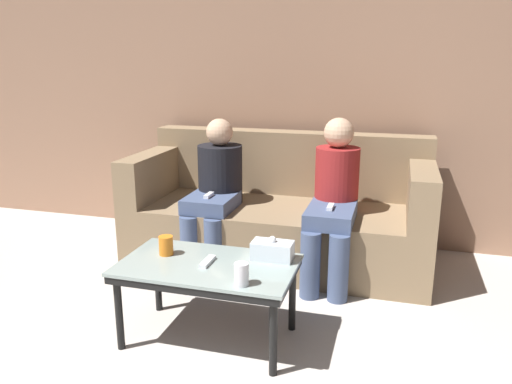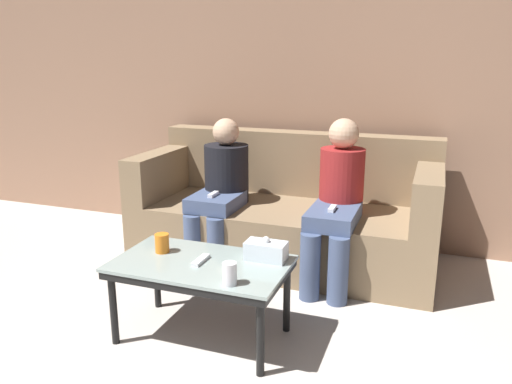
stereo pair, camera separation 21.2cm
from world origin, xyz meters
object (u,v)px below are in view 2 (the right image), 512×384
Objects in this scene: seated_person_mid_left at (337,197)px; tissue_box at (266,251)px; seated_person_left_end at (221,187)px; coffee_table at (201,270)px; cup_near_left at (162,243)px; cup_near_right at (230,274)px; couch at (286,215)px; game_remote at (201,260)px.

tissue_box is at bearing -104.13° from seated_person_mid_left.
seated_person_mid_left reaches higher than seated_person_left_end.
seated_person_mid_left reaches higher than coffee_table.
seated_person_mid_left is (0.87, -0.03, 0.01)m from seated_person_left_end.
cup_near_right reaches higher than cup_near_left.
game_remote is (-0.10, -1.25, 0.11)m from couch.
seated_person_left_end is (-0.59, 1.23, 0.08)m from cup_near_right.
seated_person_left_end is at bearing 126.48° from tissue_box.
seated_person_mid_left is at bearing 62.09° from game_remote.
tissue_box is 0.89m from seated_person_mid_left.
cup_near_left reaches higher than game_remote.
cup_near_left is 0.99m from seated_person_left_end.
seated_person_left_end is at bearing 115.56° from cup_near_right.
coffee_table is 8.33× the size of cup_near_right.
seated_person_left_end is (-0.43, -0.22, 0.24)m from couch.
cup_near_left is 0.59m from tissue_box.
game_remote is at bearing -94.41° from couch.
game_remote is at bearing -154.83° from tissue_box.
coffee_table is at bearing -154.83° from tissue_box.
couch is at bearing 96.12° from cup_near_right.
seated_person_left_end is at bearing 178.00° from seated_person_mid_left.
couch is 1.14m from tissue_box.
seated_person_mid_left is (0.28, 1.20, 0.09)m from cup_near_right.
tissue_box is at bearing -53.52° from seated_person_left_end.
seated_person_left_end reaches higher than couch.
tissue_box is 0.20× the size of seated_person_mid_left.
seated_person_mid_left is (0.53, 1.00, 0.14)m from game_remote.
couch is at bearing 150.08° from seated_person_mid_left.
couch is at bearing 101.24° from tissue_box.
seated_person_left_end is 0.97× the size of seated_person_mid_left.
seated_person_left_end is (-0.34, 1.03, 0.13)m from game_remote.
tissue_box is at bearing 25.17° from coffee_table.
tissue_box is (0.22, -1.10, 0.16)m from couch.
coffee_table is at bearing 86.42° from game_remote.
tissue_box is at bearing 25.17° from game_remote.
game_remote is (-0.00, -0.00, 0.06)m from coffee_table.
tissue_box reaches higher than game_remote.
game_remote is at bearing -117.91° from seated_person_mid_left.
couch reaches higher than cup_near_right.
tissue_box is at bearing 9.43° from cup_near_left.
cup_near_right is at bearing -26.12° from cup_near_left.
seated_person_left_end is (-0.07, 0.98, 0.08)m from cup_near_left.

